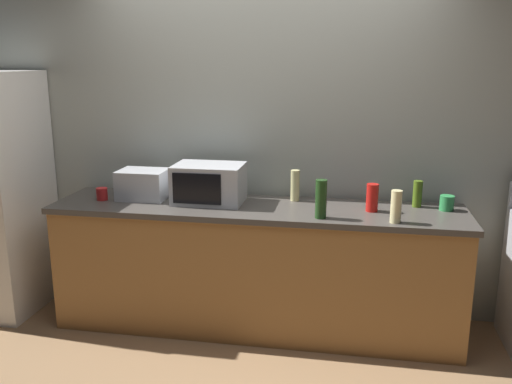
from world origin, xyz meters
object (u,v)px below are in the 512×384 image
toaster_oven (143,184)px  bottle_vinegar (295,185)px  bottle_hot_sauce (372,198)px  bottle_hand_soap (396,207)px  bottle_wine (321,199)px  mug_green (447,203)px  microwave (209,183)px  bottle_olive_oil (417,194)px  mug_red (102,194)px

toaster_oven → bottle_vinegar: bearing=7.2°
bottle_hot_sauce → toaster_oven: bearing=178.3°
bottle_hand_soap → bottle_hot_sauce: bottle_hand_soap is taller
toaster_oven → bottle_wine: size_ratio=1.37×
toaster_oven → bottle_vinegar: 1.09m
bottle_wine → mug_green: bearing=22.0°
toaster_oven → bottle_hot_sauce: 1.62m
microwave → bottle_hand_soap: microwave is taller
bottle_vinegar → bottle_hot_sauce: bottle_vinegar is taller
toaster_oven → bottle_wine: bearing=-11.7°
bottle_olive_oil → mug_green: (0.19, -0.06, -0.04)m
microwave → bottle_hot_sauce: (1.12, -0.04, -0.04)m
mug_red → microwave: bearing=5.8°
microwave → mug_red: 0.78m
bottle_wine → mug_green: 0.88m
bottle_vinegar → bottle_hot_sauce: (0.53, -0.18, -0.02)m
toaster_oven → bottle_vinegar: size_ratio=1.54×
toaster_oven → bottle_hand_soap: size_ratio=1.66×
mug_red → mug_green: 2.39m
microwave → bottle_hand_soap: (1.26, -0.27, -0.03)m
toaster_oven → bottle_hot_sauce: size_ratio=1.84×
bottle_olive_oil → mug_red: bottle_olive_oil is taller
toaster_oven → bottle_hand_soap: bearing=-9.2°
microwave → mug_green: bearing=2.7°
mug_green → mug_red: bearing=-176.3°
bottle_wine → bottle_hand_soap: bearing=-2.3°
bottle_olive_oil → bottle_hot_sauce: 0.35m
bottle_olive_oil → bottle_hot_sauce: bottle_hot_sauce is taller
mug_green → bottle_hand_soap: bearing=-135.7°
bottle_olive_oil → bottle_hot_sauce: size_ratio=0.98×
bottle_hot_sauce → bottle_wine: 0.39m
bottle_vinegar → bottle_wine: (0.21, -0.40, 0.01)m
microwave → mug_red: bearing=-174.2°
bottle_hand_soap → bottle_vinegar: 0.79m
bottle_hand_soap → bottle_hot_sauce: size_ratio=1.11×
bottle_wine → mug_red: (-1.57, 0.18, -0.08)m
bottle_hot_sauce → bottle_hand_soap: bearing=-60.1°
mug_red → mug_green: size_ratio=0.87×
microwave → bottle_vinegar: bearing=14.1°
bottle_olive_oil → bottle_wine: size_ratio=0.73×
mug_red → bottle_hot_sauce: bearing=1.3°
microwave → mug_green: microwave is taller
mug_green → bottle_hot_sauce: bearing=-167.4°
microwave → bottle_hand_soap: size_ratio=2.35×
mug_red → mug_green: mug_green is taller
toaster_oven → bottle_olive_oil: (1.92, 0.12, -0.01)m
bottle_hot_sauce → mug_red: bearing=-178.7°
bottle_hand_soap → mug_red: 2.04m
bottle_vinegar → mug_green: 1.03m
toaster_oven → mug_green: bearing=1.7°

